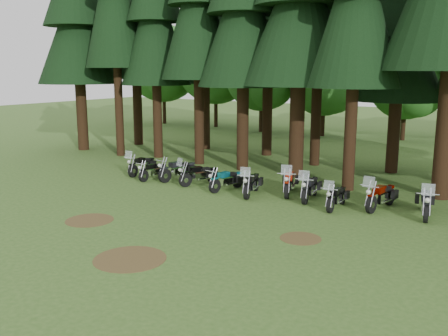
{
  "coord_description": "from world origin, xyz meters",
  "views": [
    {
      "loc": [
        11.13,
        -14.24,
        5.61
      ],
      "look_at": [
        -1.55,
        5.0,
        1.0
      ],
      "focal_mm": 40.0,
      "sensor_mm": 36.0,
      "label": 1
    }
  ],
  "objects_px": {
    "motorcycle_3": "(199,175)",
    "motorcycle_0": "(142,166)",
    "motorcycle_2": "(178,171)",
    "motorcycle_4": "(227,181)",
    "motorcycle_5": "(251,184)",
    "motorcycle_10": "(425,203)",
    "motorcycle_7": "(310,188)",
    "motorcycle_9": "(381,197)",
    "motorcycle_6": "(289,183)",
    "motorcycle_1": "(154,171)",
    "motorcycle_8": "(336,198)"
  },
  "relations": [
    {
      "from": "motorcycle_1",
      "to": "motorcycle_5",
      "type": "height_order",
      "value": "motorcycle_5"
    },
    {
      "from": "motorcycle_10",
      "to": "motorcycle_5",
      "type": "bearing_deg",
      "value": 172.59
    },
    {
      "from": "motorcycle_1",
      "to": "motorcycle_2",
      "type": "bearing_deg",
      "value": 28.03
    },
    {
      "from": "motorcycle_6",
      "to": "motorcycle_9",
      "type": "distance_m",
      "value": 4.18
    },
    {
      "from": "motorcycle_7",
      "to": "motorcycle_8",
      "type": "bearing_deg",
      "value": -34.29
    },
    {
      "from": "motorcycle_7",
      "to": "motorcycle_9",
      "type": "distance_m",
      "value": 3.0
    },
    {
      "from": "motorcycle_3",
      "to": "motorcycle_0",
      "type": "bearing_deg",
      "value": -161.76
    },
    {
      "from": "motorcycle_2",
      "to": "motorcycle_5",
      "type": "xyz_separation_m",
      "value": [
        4.65,
        -0.58,
        0.0
      ]
    },
    {
      "from": "motorcycle_9",
      "to": "motorcycle_6",
      "type": "bearing_deg",
      "value": -173.52
    },
    {
      "from": "motorcycle_9",
      "to": "motorcycle_10",
      "type": "xyz_separation_m",
      "value": [
        1.73,
        -0.09,
        0.0
      ]
    },
    {
      "from": "motorcycle_4",
      "to": "motorcycle_10",
      "type": "bearing_deg",
      "value": 15.82
    },
    {
      "from": "motorcycle_8",
      "to": "motorcycle_0",
      "type": "bearing_deg",
      "value": 174.33
    },
    {
      "from": "motorcycle_4",
      "to": "motorcycle_8",
      "type": "relative_size",
      "value": 1.01
    },
    {
      "from": "motorcycle_8",
      "to": "motorcycle_9",
      "type": "bearing_deg",
      "value": 27.6
    },
    {
      "from": "motorcycle_0",
      "to": "motorcycle_4",
      "type": "relative_size",
      "value": 1.06
    },
    {
      "from": "motorcycle_7",
      "to": "motorcycle_10",
      "type": "relative_size",
      "value": 0.99
    },
    {
      "from": "motorcycle_8",
      "to": "motorcycle_10",
      "type": "relative_size",
      "value": 0.88
    },
    {
      "from": "motorcycle_5",
      "to": "motorcycle_6",
      "type": "bearing_deg",
      "value": 22.73
    },
    {
      "from": "motorcycle_1",
      "to": "motorcycle_8",
      "type": "relative_size",
      "value": 0.93
    },
    {
      "from": "motorcycle_4",
      "to": "motorcycle_5",
      "type": "xyz_separation_m",
      "value": [
        1.43,
        -0.14,
        0.04
      ]
    },
    {
      "from": "motorcycle_10",
      "to": "motorcycle_3",
      "type": "bearing_deg",
      "value": 168.81
    },
    {
      "from": "motorcycle_2",
      "to": "motorcycle_6",
      "type": "distance_m",
      "value": 6.01
    },
    {
      "from": "motorcycle_1",
      "to": "motorcycle_10",
      "type": "distance_m",
      "value": 13.11
    },
    {
      "from": "motorcycle_1",
      "to": "motorcycle_7",
      "type": "xyz_separation_m",
      "value": [
        8.37,
        0.64,
        0.09
      ]
    },
    {
      "from": "motorcycle_0",
      "to": "motorcycle_5",
      "type": "height_order",
      "value": "motorcycle_5"
    },
    {
      "from": "motorcycle_8",
      "to": "motorcycle_9",
      "type": "height_order",
      "value": "motorcycle_9"
    },
    {
      "from": "motorcycle_2",
      "to": "motorcycle_6",
      "type": "height_order",
      "value": "motorcycle_6"
    },
    {
      "from": "motorcycle_0",
      "to": "motorcycle_7",
      "type": "relative_size",
      "value": 0.96
    },
    {
      "from": "motorcycle_1",
      "to": "motorcycle_5",
      "type": "xyz_separation_m",
      "value": [
        5.83,
        -0.02,
        0.08
      ]
    },
    {
      "from": "motorcycle_3",
      "to": "motorcycle_9",
      "type": "relative_size",
      "value": 0.91
    },
    {
      "from": "motorcycle_8",
      "to": "motorcycle_6",
      "type": "bearing_deg",
      "value": 155.34
    },
    {
      "from": "motorcycle_0",
      "to": "motorcycle_6",
      "type": "xyz_separation_m",
      "value": [
        8.49,
        0.49,
        0.04
      ]
    },
    {
      "from": "motorcycle_5",
      "to": "motorcycle_0",
      "type": "bearing_deg",
      "value": 159.35
    },
    {
      "from": "motorcycle_2",
      "to": "motorcycle_3",
      "type": "bearing_deg",
      "value": 5.31
    },
    {
      "from": "motorcycle_3",
      "to": "motorcycle_8",
      "type": "height_order",
      "value": "motorcycle_3"
    },
    {
      "from": "motorcycle_0",
      "to": "motorcycle_8",
      "type": "relative_size",
      "value": 1.07
    },
    {
      "from": "motorcycle_3",
      "to": "motorcycle_10",
      "type": "height_order",
      "value": "motorcycle_10"
    },
    {
      "from": "motorcycle_5",
      "to": "motorcycle_6",
      "type": "relative_size",
      "value": 0.96
    },
    {
      "from": "motorcycle_4",
      "to": "motorcycle_6",
      "type": "relative_size",
      "value": 0.89
    },
    {
      "from": "motorcycle_1",
      "to": "motorcycle_4",
      "type": "relative_size",
      "value": 0.92
    },
    {
      "from": "motorcycle_1",
      "to": "motorcycle_9",
      "type": "relative_size",
      "value": 0.82
    },
    {
      "from": "motorcycle_2",
      "to": "motorcycle_3",
      "type": "xyz_separation_m",
      "value": [
        1.48,
        -0.24,
        -0.01
      ]
    },
    {
      "from": "motorcycle_3",
      "to": "motorcycle_7",
      "type": "relative_size",
      "value": 0.92
    },
    {
      "from": "motorcycle_3",
      "to": "motorcycle_2",
      "type": "bearing_deg",
      "value": -167.37
    },
    {
      "from": "motorcycle_0",
      "to": "motorcycle_5",
      "type": "bearing_deg",
      "value": -9.47
    },
    {
      "from": "motorcycle_6",
      "to": "motorcycle_8",
      "type": "height_order",
      "value": "motorcycle_6"
    },
    {
      "from": "motorcycle_3",
      "to": "motorcycle_8",
      "type": "distance_m",
      "value": 7.17
    },
    {
      "from": "motorcycle_3",
      "to": "motorcycle_9",
      "type": "bearing_deg",
      "value": 25.62
    },
    {
      "from": "motorcycle_3",
      "to": "motorcycle_8",
      "type": "bearing_deg",
      "value": 19.26
    },
    {
      "from": "motorcycle_5",
      "to": "motorcycle_4",
      "type": "bearing_deg",
      "value": 158.29
    }
  ]
}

